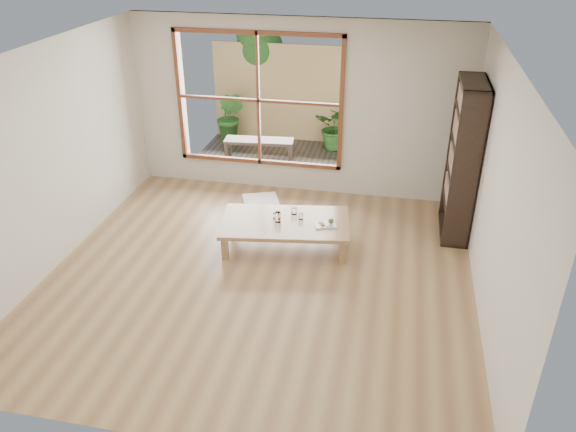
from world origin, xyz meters
name	(u,v)px	position (x,y,z in m)	size (l,w,h in m)	color
ground	(260,274)	(0.00, 0.00, 0.00)	(5.00, 5.00, 0.00)	tan
low_table	(285,224)	(0.15, 0.73, 0.31)	(1.74, 1.14, 0.35)	#A47B4F
floor_cushion	(261,202)	(-0.44, 1.79, 0.04)	(0.51, 0.51, 0.07)	white
bookshelf	(463,161)	(2.31, 1.56, 1.03)	(0.33, 0.93, 2.07)	#2E211A
glass_tall	(278,217)	(0.07, 0.70, 0.42)	(0.07, 0.07, 0.14)	silver
glass_mid	(301,216)	(0.34, 0.83, 0.40)	(0.06, 0.06, 0.09)	silver
glass_short	(294,211)	(0.23, 0.94, 0.40)	(0.08, 0.08, 0.10)	silver
glass_small	(275,215)	(0.02, 0.78, 0.40)	(0.07, 0.07, 0.08)	silver
food_tray	(326,224)	(0.69, 0.73, 0.37)	(0.31, 0.26, 0.08)	white
deck	(276,159)	(-0.60, 3.56, 0.00)	(2.80, 2.00, 0.05)	#383128
garden_bench	(259,143)	(-0.87, 3.42, 0.34)	(1.21, 0.46, 0.38)	#2E211A
bamboo_fence	(288,94)	(-0.60, 4.56, 0.90)	(2.80, 0.06, 1.80)	tan
shrub_right	(337,127)	(0.37, 4.23, 0.43)	(0.73, 0.63, 0.81)	#2F6725
shrub_left	(230,117)	(-1.61, 4.19, 0.51)	(0.53, 0.43, 0.97)	#2F6725
garden_tree	(255,49)	(-1.28, 4.86, 1.63)	(1.04, 0.85, 2.22)	#4C3D2D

